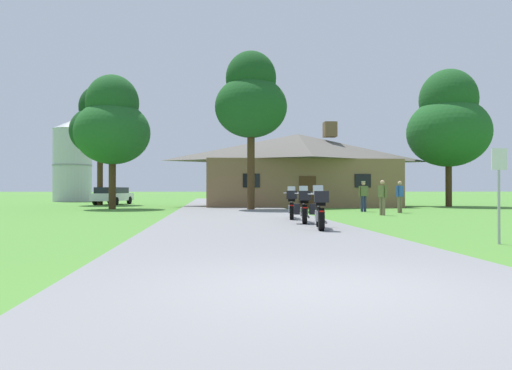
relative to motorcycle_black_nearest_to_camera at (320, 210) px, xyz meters
name	(u,v)px	position (x,y,z in m)	size (l,w,h in m)	color
ground_plane	(236,213)	(-1.91, 11.59, -0.62)	(500.00, 500.00, 0.00)	#4C8433
asphalt_driveway	(238,214)	(-1.91, 9.59, -0.59)	(6.40, 80.00, 0.06)	slate
motorcycle_black_nearest_to_camera	(320,210)	(0.00, 0.00, 0.00)	(0.78, 2.07, 1.30)	black
motorcycle_green_second_in_row	(304,207)	(0.03, 2.60, -0.01)	(0.94, 2.07, 1.30)	black
motorcycle_yellow_farthest_in_row	(292,205)	(-0.01, 5.07, 0.00)	(0.78, 2.08, 1.30)	black
stone_lodge	(298,169)	(3.09, 20.99, 2.10)	(14.02, 7.58, 6.18)	brown
bystander_blue_shirt_near_lodge	(400,195)	(6.63, 10.60, 0.31)	(0.46, 0.39, 1.67)	#75664C
bystander_olive_shirt_beside_signpost	(363,194)	(5.16, 12.11, 0.33)	(0.55, 0.26, 1.69)	navy
bystander_olive_shirt_by_tree	(382,196)	(4.87, 8.31, 0.31)	(0.34, 0.51, 1.67)	#75664C
metal_signpost_roadside	(499,184)	(3.21, -3.76, 0.73)	(0.36, 0.06, 2.14)	#9EA0A5
tree_left_far	(100,124)	(-11.91, 25.09, 5.73)	(4.65, 4.65, 9.42)	#422D19
tree_by_lodge_front	(251,99)	(-0.88, 14.45, 5.93)	(4.25, 4.25, 9.37)	#422D19
tree_right_of_lodge	(448,123)	(13.69, 19.30, 5.39)	(5.82, 5.82, 9.83)	#422D19
tree_left_near	(112,124)	(-9.38, 17.10, 4.72)	(4.68, 4.68, 8.42)	#422D19
metal_silo_distant	(72,161)	(-17.43, 37.40, 3.57)	(3.92, 3.92, 8.36)	#B2B7BC
parked_white_suv_far_left	(113,195)	(-11.22, 26.47, 0.16)	(2.72, 4.87, 1.40)	silver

